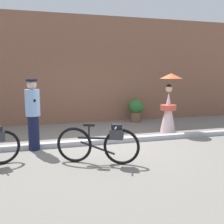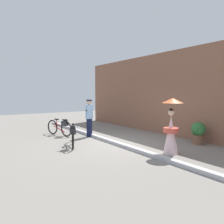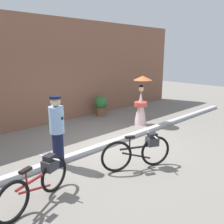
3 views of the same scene
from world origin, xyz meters
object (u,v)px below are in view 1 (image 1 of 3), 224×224
person_with_parasol (169,104)px  person_officer (33,113)px  potted_plant_by_door (136,109)px  bicycle_far_side (101,143)px

person_with_parasol → person_officer: bearing=-167.7°
person_officer → potted_plant_by_door: 4.67m
person_with_parasol → potted_plant_by_door: 1.99m
person_officer → potted_plant_by_door: person_officer is taller
person_with_parasol → bicycle_far_side: bearing=-140.2°
person_officer → person_with_parasol: person_with_parasol is taller
person_officer → potted_plant_by_door: bearing=37.1°
bicycle_far_side → person_with_parasol: 3.57m
bicycle_far_side → person_with_parasol: size_ratio=0.87×
person_officer → potted_plant_by_door: (3.71, 2.81, -0.42)m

